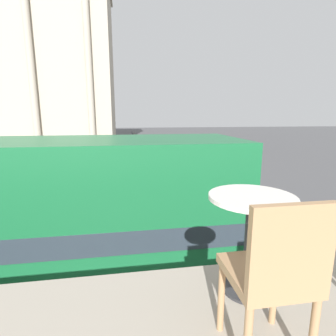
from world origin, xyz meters
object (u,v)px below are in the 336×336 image
car_navy (135,157)px  car_silver (9,184)px  pedestrian_white (113,146)px  pedestrian_black (98,145)px  traffic_light_mid (133,149)px  pedestrian_red (65,183)px  cafe_dining_table (250,222)px  plaza_building_left (21,66)px  traffic_light_near (128,171)px  cafe_chair_0 (274,273)px

car_navy → car_silver: (-7.89, -9.13, 0.00)m
pedestrian_white → pedestrian_black: bearing=72.7°
car_silver → pedestrian_white: bearing=150.3°
traffic_light_mid → pedestrian_red: bearing=-140.2°
cafe_dining_table → plaza_building_left: 47.85m
traffic_light_near → pedestrian_red: bearing=139.3°
car_silver → pedestrian_red: pedestrian_red is taller
car_silver → pedestrian_white: (5.44, 17.36, 0.22)m
cafe_chair_0 → plaza_building_left: size_ratio=0.03×
cafe_chair_0 → traffic_light_near: size_ratio=0.27×
car_navy → cafe_dining_table: bearing=-144.1°
cafe_chair_0 → traffic_light_mid: (-0.23, 17.43, -1.62)m
plaza_building_left → pedestrian_black: size_ratio=17.46×
cafe_dining_table → plaza_building_left: plaza_building_left is taller
plaza_building_left → traffic_light_mid: size_ratio=7.60×
cafe_chair_0 → traffic_light_mid: size_ratio=0.25×
cafe_chair_0 → pedestrian_black: bearing=94.8°
cafe_chair_0 → pedestrian_white: size_ratio=0.56×
plaza_building_left → traffic_light_mid: plaza_building_left is taller
plaza_building_left → traffic_light_mid: bearing=-59.5°
car_silver → pedestrian_white: size_ratio=2.60×
plaza_building_left → pedestrian_black: (11.94, -10.57, -11.26)m
cafe_dining_table → pedestrian_black: cafe_dining_table is taller
cafe_dining_table → pedestrian_red: 14.56m
pedestrian_black → traffic_light_mid: bearing=-123.6°
plaza_building_left → traffic_light_near: 38.45m
cafe_dining_table → cafe_chair_0: bearing=-105.2°
plaza_building_left → cafe_dining_table: bearing=-69.5°
traffic_light_mid → pedestrian_white: bearing=97.7°
pedestrian_black → plaza_building_left: bearing=90.9°
pedestrian_black → pedestrian_red: size_ratio=0.91×
car_silver → pedestrian_black: bearing=157.5°
traffic_light_mid → cafe_dining_table: bearing=-88.7°
cafe_chair_0 → pedestrian_red: cafe_chair_0 is taller
traffic_light_mid → pedestrian_white: (-2.09, 15.41, -1.49)m
plaza_building_left → pedestrian_red: plaza_building_left is taller
traffic_light_near → pedestrian_red: (-3.54, 3.05, -1.18)m
cafe_chair_0 → pedestrian_white: cafe_chair_0 is taller
pedestrian_white → pedestrian_red: 18.80m
plaza_building_left → pedestrian_white: 21.56m
plaza_building_left → pedestrian_white: bearing=-40.3°
cafe_dining_table → car_silver: bearing=117.9°
pedestrian_red → plaza_building_left: bearing=53.9°
plaza_building_left → traffic_light_mid: (16.11, -27.30, -9.76)m
car_navy → car_silver: 12.06m
cafe_chair_0 → pedestrian_black: (-4.41, 34.16, -3.11)m
traffic_light_near → pedestrian_red: 4.82m
plaza_building_left → car_silver: (8.58, -29.26, -11.48)m
plaza_building_left → traffic_light_near: plaza_building_left is taller
traffic_light_near → plaza_building_left: bearing=115.0°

